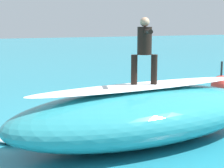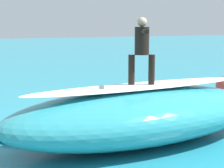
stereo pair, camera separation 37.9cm
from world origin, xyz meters
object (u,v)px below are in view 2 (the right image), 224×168
object	(u,v)px
surfer_riding	(142,46)
surfboard_paddling	(91,108)
surfer_paddling	(95,102)
surfboard_riding	(141,86)

from	to	relation	value
surfer_riding	surfboard_paddling	xyz separation A→B (m)	(-0.19, -3.68, -2.23)
surfer_riding	surfer_paddling	size ratio (longest dim) A/B	0.91
surfboard_riding	surfer_riding	world-z (taller)	surfer_riding
surfboard_riding	surfer_riding	distance (m)	0.94
surfer_riding	surfboard_paddling	bearing A→B (deg)	-70.96
surfboard_riding	surfboard_paddling	bearing A→B (deg)	-70.96
surfboard_riding	surfboard_paddling	size ratio (longest dim) A/B	0.78
surfboard_riding	surfboard_paddling	world-z (taller)	surfboard_riding
surfboard_paddling	surfer_paddling	distance (m)	0.22
surfboard_paddling	surfer_riding	bearing A→B (deg)	78.05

